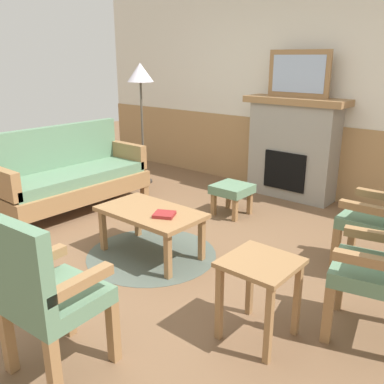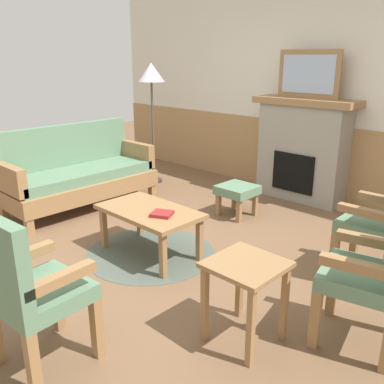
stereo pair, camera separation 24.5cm
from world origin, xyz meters
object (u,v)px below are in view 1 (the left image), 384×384
Objects in this scene: couch at (71,177)px; armchair_front_left at (45,291)px; armchair_near_fireplace at (383,213)px; floor_lamp_by_couch at (140,80)px; fireplace at (293,148)px; framed_picture at (299,74)px; footstool at (232,191)px; book_on_table at (164,215)px; coffee_table at (150,216)px; side_table at (260,277)px.

couch is 2.83m from armchair_front_left.
floor_lamp_by_couch is (-3.47, 0.60, 0.91)m from armchair_near_fireplace.
fireplace is 0.91m from framed_picture.
armchair_near_fireplace is 0.58× the size of floor_lamp_by_couch.
armchair_front_left is (0.69, -2.78, 0.25)m from footstool.
armchair_near_fireplace is (1.73, -0.34, 0.25)m from footstool.
armchair_near_fireplace is 3.64m from floor_lamp_by_couch.
couch is at bearing 142.99° from armchair_front_left.
framed_picture reaches higher than couch.
couch is (-1.77, -2.12, -0.26)m from fireplace.
armchair_front_left is at bearing -51.28° from floor_lamp_by_couch.
framed_picture is at bearing 79.33° from footstool.
framed_picture reaches higher than book_on_table.
framed_picture is 1.66m from footstool.
couch is 1.87× the size of coffee_table.
armchair_near_fireplace is at bearing -9.72° from floor_lamp_by_couch.
framed_picture reaches higher than coffee_table.
book_on_table is at bearing -9.12° from couch.
fireplace is 3.25× the size of footstool.
coffee_table is (1.60, -0.26, -0.01)m from couch.
couch is 1.83m from book_on_table.
fireplace is at bearing -90.00° from framed_picture.
armchair_front_left is 3.99m from floor_lamp_by_couch.
side_table is 3.86m from floor_lamp_by_couch.
couch is at bearing -145.58° from footstool.
fireplace is at bearing 22.31° from floor_lamp_by_couch.
framed_picture is 0.83× the size of coffee_table.
framed_picture reaches higher than floor_lamp_by_couch.
footstool is at bearing 99.73° from book_on_table.
couch reaches higher than side_table.
coffee_table is 1.44m from side_table.
fireplace is at bearing 90.86° from book_on_table.
book_on_table is at bearing -89.14° from fireplace.
coffee_table is at bearing -93.91° from framed_picture.
armchair_near_fireplace is (1.50, 1.02, 0.08)m from book_on_table.
coffee_table is at bearing 164.21° from side_table.
framed_picture is 2.10m from floor_lamp_by_couch.
book_on_table is at bearing -145.71° from armchair_near_fireplace.
coffee_table is 2.40× the size of footstool.
framed_picture is at bearing 86.09° from coffee_table.
footstool is at bearing 129.34° from side_table.
fireplace is at bearing 137.83° from armchair_near_fireplace.
couch reaches higher than book_on_table.
armchair_near_fireplace is (1.54, -1.39, -0.11)m from fireplace.
fireplace is 0.72× the size of couch.
fireplace is at bearing 97.34° from armchair_front_left.
coffee_table is 1.98m from armchair_near_fireplace.
book_on_table is 1.39m from footstool.
coffee_table is 1.59m from armchair_front_left.
fireplace is 1.33× the size of armchair_near_fireplace.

